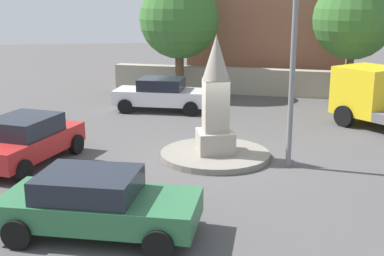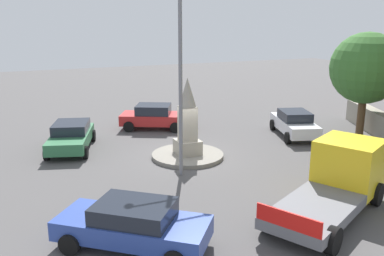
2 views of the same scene
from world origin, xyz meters
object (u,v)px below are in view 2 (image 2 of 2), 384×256
Objects in this scene: car_white_approaching at (294,123)px; car_blue_parked_right at (133,224)px; car_green_passing at (71,136)px; truck_yellow_near_island at (339,178)px; streetlamp at (180,60)px; tree_near_wall at (366,68)px; car_red_far_side at (154,116)px; monument at (188,120)px.

car_blue_parked_right is at bearing 34.61° from car_white_approaching.
car_green_passing is 0.75× the size of truck_yellow_near_island.
streetlamp is 1.41× the size of tree_near_wall.
car_white_approaching is 0.72× the size of truck_yellow_near_island.
streetlamp is at bearing 80.27° from car_red_far_side.
car_red_far_side is at bearing -78.64° from truck_yellow_near_island.
car_blue_parked_right is 17.19m from tree_near_wall.
car_blue_parked_right is (4.62, 6.96, -1.12)m from monument.
car_blue_parked_right is at bearing 69.39° from car_red_far_side.
car_green_passing is 0.78× the size of tree_near_wall.
streetlamp reaches higher than truck_yellow_near_island.
car_red_far_side is (-4.82, -12.81, 0.04)m from car_blue_parked_right.
car_white_approaching is at bearing -158.97° from streetlamp.
tree_near_wall is at bearing -138.47° from truck_yellow_near_island.
streetlamp is at bearing 124.90° from car_green_passing.
truck_yellow_near_island is 1.05× the size of tree_near_wall.
streetlamp is 12.19m from tree_near_wall.
car_green_passing and car_blue_parked_right have the same top height.
streetlamp reaches higher than car_blue_parked_right.
car_white_approaching reaches higher than car_green_passing.
streetlamp is 7.33m from car_blue_parked_right.
monument is 7.27m from car_white_approaching.
streetlamp is 1.35× the size of truck_yellow_near_island.
monument is at bearing 145.12° from car_green_passing.
tree_near_wall is (-10.63, 5.96, 3.08)m from car_red_far_side.
monument is at bearing -119.45° from streetlamp.
tree_near_wall reaches higher than monument.
car_red_far_side is at bearing -34.43° from car_white_approaching.
tree_near_wall is (-15.45, -6.85, 3.11)m from car_blue_parked_right.
tree_near_wall is at bearing 167.18° from car_green_passing.
car_white_approaching is at bearing 145.57° from car_red_far_side.
car_green_passing is at bearing -87.76° from car_blue_parked_right.
truck_yellow_near_island is (-2.82, 7.20, -0.75)m from monument.
truck_yellow_near_island is (-7.44, 0.24, 0.37)m from car_blue_parked_right.
car_red_far_side is at bearing -155.79° from car_green_passing.
car_white_approaching is (-8.25, -3.17, -4.18)m from streetlamp.
car_white_approaching is 0.96× the size of car_blue_parked_right.
car_blue_parked_right is (11.72, 8.09, -0.02)m from car_white_approaching.
truck_yellow_near_island is at bearing 101.36° from car_red_far_side.
streetlamp is at bearing -52.34° from truck_yellow_near_island.
car_green_passing is (12.13, -2.38, -0.02)m from car_white_approaching.
car_green_passing is 16.56m from tree_near_wall.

